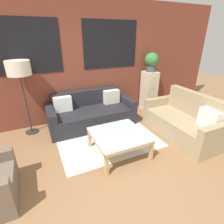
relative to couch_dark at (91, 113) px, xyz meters
name	(u,v)px	position (x,y,z in m)	size (l,w,h in m)	color
ground_plane	(119,181)	(-0.22, -1.95, -0.28)	(16.00, 16.00, 0.00)	#8E6642
wall_back_brick	(73,63)	(-0.22, 0.49, 1.13)	(8.40, 0.09, 2.80)	brown
rug	(106,137)	(0.08, -0.74, -0.28)	(2.02, 1.62, 0.00)	silver
couch_dark	(91,113)	(0.00, 0.00, 0.00)	(2.01, 0.88, 0.78)	#232328
settee_vintage	(184,122)	(1.64, -1.33, 0.03)	(0.80, 1.69, 0.92)	tan
coffee_table	(119,137)	(0.08, -1.32, 0.08)	(0.91, 0.91, 0.41)	silver
floor_lamp	(19,70)	(-1.36, 0.18, 1.11)	(0.45, 0.45, 1.58)	#2D2D2D
drawer_cabinet	(149,91)	(1.82, 0.21, 0.27)	(0.35, 0.41, 1.10)	beige
potted_plant	(151,61)	(1.82, 0.21, 1.09)	(0.37, 0.37, 0.50)	#47474C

